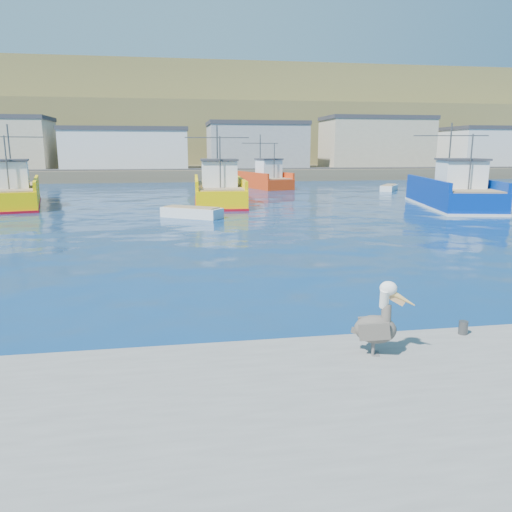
{
  "coord_description": "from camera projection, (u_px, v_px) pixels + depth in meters",
  "views": [
    {
      "loc": [
        -3.24,
        -12.98,
        4.53
      ],
      "look_at": [
        -0.7,
        2.43,
        1.17
      ],
      "focal_mm": 35.0,
      "sensor_mm": 36.0,
      "label": 1
    }
  ],
  "objects": [
    {
      "name": "ground",
      "position": [
        295.0,
        314.0,
        13.99
      ],
      "size": [
        260.0,
        260.0,
        0.0
      ],
      "primitive_type": "plane",
      "color": "#062551",
      "rests_on": "ground"
    },
    {
      "name": "trawler_yellow_b",
      "position": [
        219.0,
        191.0,
        41.79
      ],
      "size": [
        5.45,
        11.65,
        6.54
      ],
      "color": "#FFCC00",
      "rests_on": "ground"
    },
    {
      "name": "far_shore",
      "position": [
        185.0,
        129.0,
        117.42
      ],
      "size": [
        200.0,
        81.0,
        24.0
      ],
      "color": "brown",
      "rests_on": "ground"
    },
    {
      "name": "trawler_blue",
      "position": [
        452.0,
        193.0,
        39.27
      ],
      "size": [
        6.85,
        12.86,
        6.63
      ],
      "color": "#01278D",
      "rests_on": "ground"
    },
    {
      "name": "dock_bollards",
      "position": [
        360.0,
        334.0,
        10.66
      ],
      "size": [
        36.2,
        0.2,
        0.3
      ],
      "color": "#4C4C4C",
      "rests_on": "dock"
    },
    {
      "name": "skiff_far",
      "position": [
        389.0,
        188.0,
        55.09
      ],
      "size": [
        3.15,
        3.78,
        0.8
      ],
      "color": "silver",
      "rests_on": "ground"
    },
    {
      "name": "pelican",
      "position": [
        378.0,
        323.0,
        9.87
      ],
      "size": [
        1.2,
        0.76,
        1.52
      ],
      "color": "#595451",
      "rests_on": "dock"
    },
    {
      "name": "trawler_yellow_a",
      "position": [
        13.0,
        193.0,
        40.04
      ],
      "size": [
        6.37,
        12.18,
        6.55
      ],
      "color": "#FFCC00",
      "rests_on": "ground"
    },
    {
      "name": "boat_orange",
      "position": [
        265.0,
        179.0,
        58.69
      ],
      "size": [
        5.77,
        9.61,
        6.17
      ],
      "color": "red",
      "rests_on": "ground"
    },
    {
      "name": "skiff_mid",
      "position": [
        192.0,
        213.0,
        33.45
      ],
      "size": [
        4.22,
        3.53,
        0.9
      ],
      "color": "silver",
      "rests_on": "ground"
    }
  ]
}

